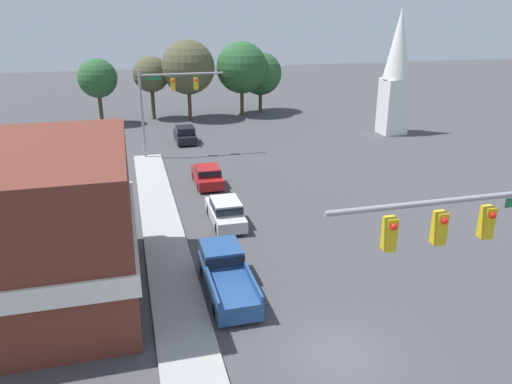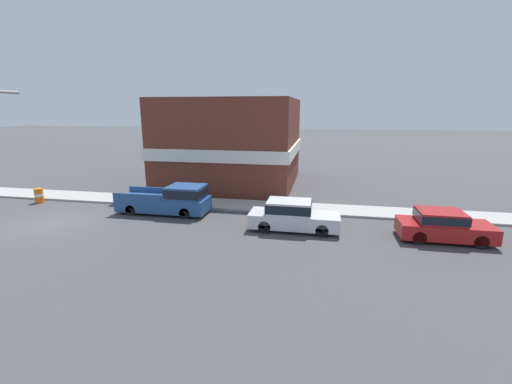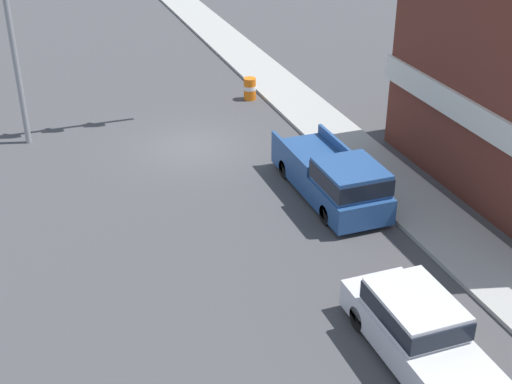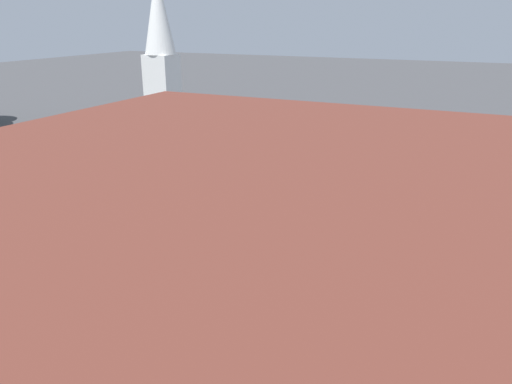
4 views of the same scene
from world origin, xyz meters
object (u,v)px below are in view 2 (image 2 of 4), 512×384
Objects in this scene: pickup_truck_parked at (171,199)px; car_lead at (292,215)px; construction_barrel at (39,195)px; car_second_ahead at (443,225)px.

car_lead is at bearing 78.54° from pickup_truck_parked.
car_lead is at bearing 83.13° from construction_barrel.
car_lead is 17.80m from construction_barrel.
car_lead is 1.10× the size of car_second_ahead.
car_second_ahead is 4.31× the size of construction_barrel.
car_second_ahead is (0.09, 7.41, -0.05)m from car_lead.
car_second_ahead is at bearing 83.80° from pickup_truck_parked.
car_lead is 7.42m from car_second_ahead.
pickup_truck_parked reaches higher than car_second_ahead.
construction_barrel is (-2.22, -25.09, -0.27)m from car_second_ahead.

